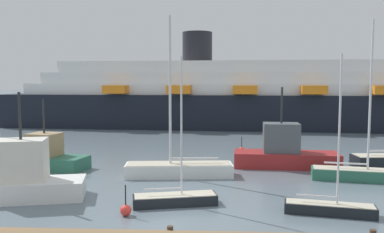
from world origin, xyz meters
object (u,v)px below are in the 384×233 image
at_px(fishing_boat_0, 18,179).
at_px(channel_buoy_0, 126,210).
at_px(sailboat_6, 330,206).
at_px(fishing_boat_1, 42,157).
at_px(sailboat_0, 360,172).
at_px(fishing_boat_2, 284,152).
at_px(cruise_ship, 304,97).
at_px(sailboat_1, 175,198).
at_px(sailboat_5, 179,168).
at_px(channel_buoy_2, 242,150).

xyz_separation_m(fishing_boat_0, channel_buoy_0, (6.14, -2.21, -0.81)).
xyz_separation_m(sailboat_6, fishing_boat_1, (-17.53, 9.07, 0.45)).
xyz_separation_m(sailboat_0, fishing_boat_0, (-19.31, -4.97, 0.58)).
height_order(fishing_boat_2, cruise_ship, cruise_ship).
bearing_deg(cruise_ship, fishing_boat_0, -119.28).
bearing_deg(fishing_boat_1, cruise_ship, 61.55).
bearing_deg(sailboat_1, cruise_ship, 55.15).
bearing_deg(sailboat_5, sailboat_1, 88.12).
distance_m(fishing_boat_0, cruise_ship, 41.11).
bearing_deg(channel_buoy_0, fishing_boat_0, 160.18).
relative_size(sailboat_6, fishing_boat_1, 1.03).
height_order(sailboat_1, fishing_boat_2, sailboat_1).
distance_m(fishing_boat_2, channel_buoy_2, 5.97).
height_order(sailboat_6, channel_buoy_2, sailboat_6).
bearing_deg(channel_buoy_0, sailboat_6, 3.97).
distance_m(sailboat_1, cruise_ship, 37.73).
xyz_separation_m(sailboat_5, fishing_boat_2, (7.38, 3.23, 0.52)).
height_order(sailboat_1, fishing_boat_0, sailboat_1).
relative_size(fishing_boat_0, fishing_boat_2, 0.97).
height_order(channel_buoy_0, channel_buoy_2, channel_buoy_0).
distance_m(sailboat_5, fishing_boat_1, 10.13).
bearing_deg(fishing_boat_1, sailboat_0, 7.34).
distance_m(sailboat_5, fishing_boat_2, 8.07).
bearing_deg(channel_buoy_0, sailboat_5, 76.82).
height_order(fishing_boat_2, channel_buoy_2, fishing_boat_2).
relative_size(sailboat_1, cruise_ship, 0.09).
bearing_deg(fishing_boat_0, channel_buoy_2, 35.55).
bearing_deg(fishing_boat_2, channel_buoy_0, 54.19).
bearing_deg(sailboat_5, channel_buoy_2, -123.74).
distance_m(fishing_boat_1, channel_buoy_2, 16.07).
relative_size(fishing_boat_2, channel_buoy_0, 5.22).
bearing_deg(sailboat_1, sailboat_5, 80.42).
xyz_separation_m(fishing_boat_2, channel_buoy_0, (-9.20, -10.98, -0.80)).
relative_size(sailboat_1, sailboat_6, 1.00).
bearing_deg(fishing_boat_1, channel_buoy_0, -36.00).
distance_m(sailboat_1, sailboat_6, 7.37).
xyz_separation_m(sailboat_0, sailboat_5, (-11.35, 0.56, 0.05)).
bearing_deg(sailboat_5, sailboat_6, 132.20).
bearing_deg(sailboat_6, cruise_ship, 90.12).
distance_m(fishing_boat_0, fishing_boat_2, 17.67).
bearing_deg(sailboat_1, sailboat_0, 13.81).
relative_size(sailboat_5, channel_buoy_2, 7.27).
distance_m(sailboat_0, fishing_boat_2, 5.52).
bearing_deg(sailboat_0, sailboat_1, -143.29).
bearing_deg(channel_buoy_0, cruise_ship, 65.73).
bearing_deg(cruise_ship, sailboat_1, -108.29).
xyz_separation_m(sailboat_5, channel_buoy_2, (4.73, 8.52, -0.27)).
bearing_deg(fishing_boat_1, sailboat_5, 2.89).
bearing_deg(sailboat_6, sailboat_0, 71.30).
bearing_deg(sailboat_0, fishing_boat_1, -176.32).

